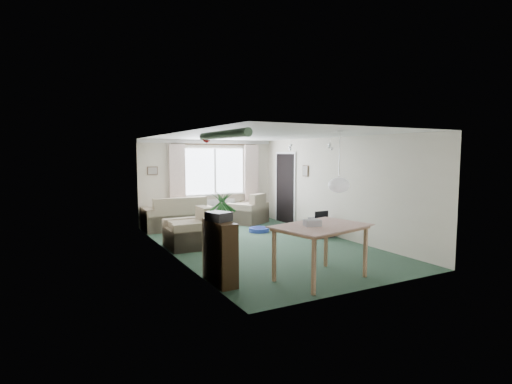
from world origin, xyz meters
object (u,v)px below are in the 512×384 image
sofa (177,213)px  pet_bed (259,230)px  armchair_left (189,228)px  armchair_corner (247,208)px  bookshelf (220,252)px  dining_table (321,253)px  houseplant (223,222)px  tv_cube (321,227)px  coffee_table (196,219)px

sofa → pet_bed: 2.27m
armchair_left → armchair_corner: bearing=131.3°
bookshelf → pet_bed: 4.15m
dining_table → houseplant: bearing=107.5°
armchair_corner → bookshelf: (-2.81, -4.63, 0.06)m
sofa → pet_bed: sofa is taller
sofa → pet_bed: size_ratio=3.37×
sofa → tv_cube: 3.85m
armchair_corner → coffee_table: size_ratio=0.94×
coffee_table → pet_bed: coffee_table is taller
armchair_left → bookshelf: bearing=-6.8°
armchair_corner → armchair_left: size_ratio=1.01×
tv_cube → armchair_corner: bearing=104.9°
houseplant → pet_bed: (1.70, 1.60, -0.60)m
armchair_left → dining_table: size_ratio=0.70×
sofa → houseplant: bearing=92.1°
houseplant → pet_bed: 2.41m
armchair_left → coffee_table: armchair_left is taller
bookshelf → pet_bed: (2.48, 3.30, -0.44)m
coffee_table → pet_bed: size_ratio=1.99×
sofa → armchair_corner: sofa is taller
armchair_left → houseplant: (0.44, -0.82, 0.22)m
armchair_left → dining_table: (1.16, -3.10, 0.00)m
sofa → armchair_left: size_ratio=1.83×
sofa → armchair_corner: (2.07, -0.08, -0.00)m
armchair_left → dining_table: 3.31m
pet_bed → armchair_corner: bearing=76.0°
tv_cube → pet_bed: bearing=129.6°
houseplant → sofa: bearing=90.8°
bookshelf → tv_cube: (3.54, 2.07, -0.26)m
coffee_table → bookshelf: 4.88m
sofa → coffee_table: sofa is taller
armchair_corner → coffee_table: bearing=-33.2°
bookshelf → houseplant: houseplant is taller
armchair_left → bookshelf: (-0.34, -2.52, 0.06)m
dining_table → pet_bed: 4.02m
dining_table → armchair_corner: bearing=75.8°
bookshelf → pet_bed: size_ratio=1.89×
pet_bed → houseplant: bearing=-136.7°
armchair_corner → bookshelf: bearing=28.4°
houseplant → coffee_table: bearing=80.4°
armchair_corner → bookshelf: size_ratio=0.99×
armchair_left → tv_cube: armchair_left is taller
coffee_table → houseplant: 3.08m
sofa → dining_table: (0.76, -5.28, -0.01)m
armchair_left → houseplant: bearing=29.2°
armchair_left → bookshelf: 2.54m
houseplant → bookshelf: bearing=-114.7°
armchair_left → pet_bed: 2.31m
sofa → coffee_table: size_ratio=1.69×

